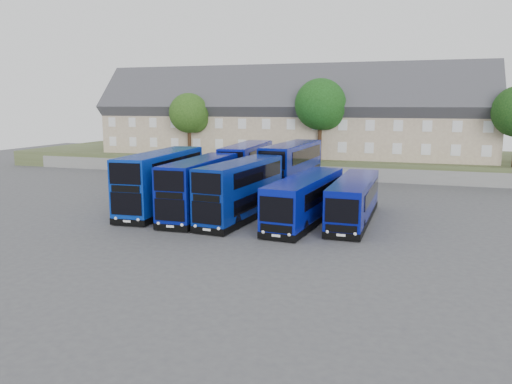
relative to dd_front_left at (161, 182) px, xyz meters
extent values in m
plane|color=#47474C|center=(6.54, -3.94, -2.25)|extent=(120.00, 120.00, 0.00)
cube|color=slate|center=(6.54, 20.06, -1.50)|extent=(70.00, 0.40, 1.50)
cube|color=#49502D|center=(6.54, 30.06, -1.25)|extent=(80.00, 20.00, 2.00)
cube|color=tan|center=(-17.46, 26.06, 2.75)|extent=(6.00, 8.00, 6.00)
cube|color=#36363B|center=(-17.46, 26.06, 5.75)|extent=(6.00, 10.40, 10.40)
cube|color=brown|center=(-15.96, 26.06, 9.59)|extent=(0.60, 0.90, 1.40)
cube|color=tan|center=(-11.46, 26.06, 2.75)|extent=(6.00, 8.00, 6.00)
cube|color=#36363B|center=(-11.46, 26.06, 5.75)|extent=(6.00, 10.40, 10.40)
cube|color=brown|center=(-9.96, 26.06, 9.59)|extent=(0.60, 0.90, 1.40)
cube|color=tan|center=(-5.46, 26.06, 2.75)|extent=(6.00, 8.00, 6.00)
cube|color=#36363B|center=(-5.46, 26.06, 5.75)|extent=(6.00, 10.40, 10.40)
cube|color=brown|center=(-3.96, 26.06, 9.59)|extent=(0.60, 0.90, 1.40)
cube|color=tan|center=(0.54, 26.06, 2.75)|extent=(6.00, 8.00, 6.00)
cube|color=#36363B|center=(0.54, 26.06, 5.75)|extent=(6.00, 10.40, 10.40)
cube|color=brown|center=(2.04, 26.06, 9.59)|extent=(0.60, 0.90, 1.40)
cube|color=tan|center=(6.54, 26.06, 2.75)|extent=(6.00, 8.00, 6.00)
cube|color=#36363B|center=(6.54, 26.06, 5.75)|extent=(6.00, 10.40, 10.40)
cube|color=brown|center=(8.04, 26.06, 9.59)|extent=(0.60, 0.90, 1.40)
cube|color=tan|center=(12.54, 26.06, 2.75)|extent=(6.00, 8.00, 6.00)
cube|color=#36363B|center=(12.54, 26.06, 5.75)|extent=(6.00, 10.40, 10.40)
cube|color=brown|center=(14.04, 26.06, 9.59)|extent=(0.60, 0.90, 1.40)
cube|color=tan|center=(18.54, 26.06, 2.75)|extent=(6.00, 8.00, 6.00)
cube|color=#36363B|center=(18.54, 26.06, 5.75)|extent=(6.00, 10.40, 10.40)
cube|color=brown|center=(20.04, 26.06, 9.59)|extent=(0.60, 0.90, 1.40)
cube|color=tan|center=(24.54, 26.06, 2.75)|extent=(6.00, 8.00, 6.00)
cube|color=#36363B|center=(24.54, 26.06, 5.75)|extent=(6.00, 10.40, 10.40)
cube|color=brown|center=(26.04, 26.06, 9.59)|extent=(0.60, 0.90, 1.40)
cube|color=#0930A7|center=(0.00, 0.02, 0.21)|extent=(3.32, 11.58, 4.22)
cube|color=black|center=(0.00, 0.02, -1.95)|extent=(3.36, 11.62, 0.45)
cube|color=black|center=(0.36, -5.71, -0.64)|extent=(2.30, 0.21, 1.56)
cube|color=black|center=(0.36, -5.71, 1.44)|extent=(2.30, 0.21, 1.46)
cylinder|color=black|center=(-0.92, -3.56, -1.75)|extent=(0.36, 1.02, 1.00)
cube|color=#071383|center=(3.71, -0.79, 0.05)|extent=(2.72, 10.66, 3.89)
cube|color=black|center=(3.71, -0.79, -1.95)|extent=(2.76, 10.70, 0.45)
cube|color=black|center=(3.86, -6.12, -0.76)|extent=(2.11, 0.12, 1.44)
cube|color=black|center=(3.86, -6.12, 1.17)|extent=(2.11, 0.12, 1.35)
cylinder|color=black|center=(2.75, -3.92, -1.75)|extent=(0.33, 1.01, 1.00)
cube|color=navy|center=(7.01, -0.91, 0.03)|extent=(3.39, 10.70, 3.86)
cube|color=black|center=(7.01, -0.91, -1.95)|extent=(3.44, 10.74, 0.45)
cube|color=black|center=(6.50, -6.17, -0.77)|extent=(2.09, 0.26, 1.43)
cube|color=black|center=(6.50, -6.17, 1.15)|extent=(2.09, 0.26, 1.34)
cylinder|color=black|center=(5.68, -3.85, -1.75)|extent=(0.40, 1.02, 1.00)
cube|color=#071289|center=(3.59, 10.48, 0.18)|extent=(3.35, 11.40, 4.15)
cube|color=black|center=(3.59, 10.48, -1.95)|extent=(3.40, 11.44, 0.45)
cube|color=black|center=(3.99, 4.85, -0.66)|extent=(2.25, 0.22, 1.53)
cube|color=black|center=(3.99, 4.85, 1.38)|extent=(2.25, 0.22, 1.43)
cylinder|color=black|center=(2.71, 6.99, -1.75)|extent=(0.37, 1.02, 1.00)
cube|color=navy|center=(8.00, 10.58, 0.26)|extent=(3.30, 11.79, 4.31)
cube|color=black|center=(8.00, 10.58, -1.95)|extent=(3.34, 11.83, 0.45)
cube|color=black|center=(7.68, 4.73, -0.60)|extent=(2.35, 0.19, 1.59)
cube|color=black|center=(7.68, 4.73, 1.52)|extent=(2.35, 0.19, 1.48)
cylinder|color=black|center=(6.63, 7.02, -1.75)|extent=(0.36, 1.02, 1.00)
cube|color=#0815A0|center=(11.69, -0.36, -0.45)|extent=(3.56, 11.96, 2.89)
cube|color=black|center=(11.69, -0.36, -1.95)|extent=(3.61, 12.01, 0.45)
cube|color=black|center=(11.12, -6.25, -0.23)|extent=(2.15, 0.26, 1.57)
cylinder|color=black|center=(10.26, -3.93, -1.75)|extent=(0.39, 1.02, 1.00)
cube|color=#071089|center=(14.97, 0.72, -0.53)|extent=(2.51, 11.25, 2.73)
cube|color=black|center=(14.97, 0.72, -1.95)|extent=(2.55, 11.29, 0.45)
cube|color=black|center=(14.89, -4.92, -0.33)|extent=(2.04, 0.09, 1.50)
cylinder|color=black|center=(13.90, -2.67, -1.75)|extent=(0.32, 1.00, 1.00)
cylinder|color=#382314|center=(-7.46, 21.06, 1.63)|extent=(0.44, 0.44, 3.75)
sphere|color=#1C4011|center=(-7.46, 21.06, 5.00)|extent=(4.80, 4.80, 4.80)
sphere|color=#1C4011|center=(-6.86, 21.46, 4.25)|extent=(3.30, 3.30, 3.30)
cylinder|color=#382314|center=(8.54, 21.56, 2.00)|extent=(0.44, 0.44, 4.50)
sphere|color=#14380F|center=(8.54, 21.56, 6.05)|extent=(5.76, 5.76, 5.76)
sphere|color=#14380F|center=(9.14, 21.96, 5.15)|extent=(3.96, 3.96, 3.96)
camera|label=1|loc=(18.95, -34.71, 6.07)|focal=35.00mm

